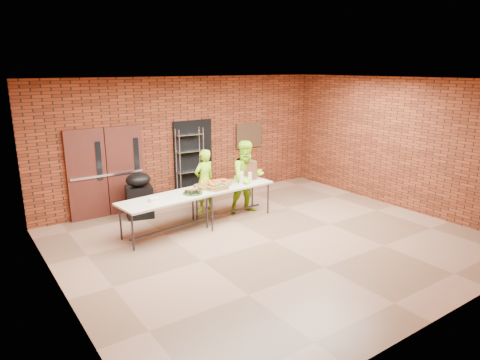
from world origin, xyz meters
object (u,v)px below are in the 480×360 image
(wire_rack, at_px, (190,165))
(table_left, at_px, (167,201))
(volunteer_man, at_px, (247,177))
(volunteer_woman, at_px, (204,181))
(table_right, at_px, (231,187))
(coffee_dispenser, at_px, (247,170))
(covered_grill, at_px, (139,195))

(wire_rack, xyz_separation_m, table_left, (-1.55, -1.83, -0.21))
(volunteer_man, bearing_deg, wire_rack, 123.35)
(volunteer_woman, height_order, volunteer_man, volunteer_man)
(wire_rack, height_order, volunteer_woman, wire_rack)
(table_right, bearing_deg, table_left, -175.77)
(table_right, height_order, volunteer_man, volunteer_man)
(coffee_dispenser, relative_size, volunteer_man, 0.26)
(table_right, xyz_separation_m, volunteer_woman, (-0.30, 0.72, 0.05))
(covered_grill, xyz_separation_m, volunteer_man, (2.28, -1.13, 0.34))
(table_right, height_order, covered_grill, covered_grill)
(coffee_dispenser, distance_m, volunteer_man, 0.20)
(covered_grill, bearing_deg, wire_rack, 28.27)
(table_left, distance_m, covered_grill, 1.42)
(covered_grill, relative_size, volunteer_woman, 0.70)
(wire_rack, bearing_deg, table_right, -78.40)
(table_left, relative_size, table_right, 1.07)
(volunteer_woman, bearing_deg, coffee_dispenser, 141.06)
(table_right, bearing_deg, volunteer_woman, 109.57)
(coffee_dispenser, relative_size, volunteer_woman, 0.30)
(covered_grill, height_order, volunteer_woman, volunteer_woman)
(wire_rack, distance_m, covered_grill, 1.70)
(table_right, bearing_deg, wire_rack, 93.92)
(coffee_dispenser, xyz_separation_m, volunteer_woman, (-0.89, 0.55, -0.25))
(coffee_dispenser, bearing_deg, wire_rack, 118.41)
(table_right, distance_m, coffee_dispenser, 0.68)
(covered_grill, distance_m, volunteer_man, 2.57)
(volunteer_man, bearing_deg, coffee_dispenser, 61.06)
(table_right, distance_m, covered_grill, 2.15)
(covered_grill, relative_size, volunteer_man, 0.61)
(wire_rack, distance_m, volunteer_man, 1.71)
(covered_grill, distance_m, volunteer_woman, 1.57)
(coffee_dispenser, bearing_deg, covered_grill, 156.79)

